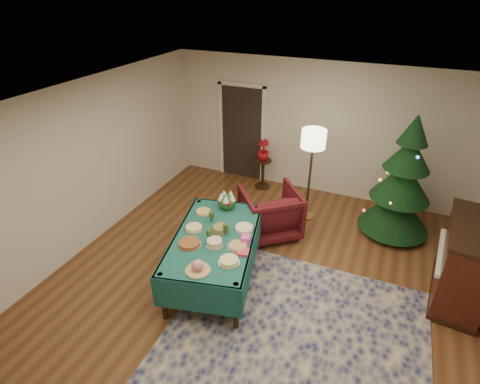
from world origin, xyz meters
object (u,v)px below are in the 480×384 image
at_px(floor_lamp, 313,144).
at_px(christmas_tree, 402,183).
at_px(side_table, 263,174).
at_px(piano, 464,264).
at_px(armchair, 270,210).
at_px(buffet_table, 215,245).
at_px(potted_plant, 263,155).
at_px(gift_box, 246,239).

xyz_separation_m(floor_lamp, christmas_tree, (1.54, 0.14, -0.51)).
xyz_separation_m(side_table, piano, (3.66, -1.96, 0.27)).
distance_m(christmas_tree, piano, 1.66).
bearing_deg(floor_lamp, armchair, -121.46).
xyz_separation_m(floor_lamp, piano, (2.48, -1.17, -0.91)).
height_order(floor_lamp, side_table, floor_lamp).
distance_m(armchair, christmas_tree, 2.27).
bearing_deg(armchair, piano, 133.33).
relative_size(armchair, christmas_tree, 0.44).
height_order(armchair, side_table, armchair).
distance_m(buffet_table, christmas_tree, 3.34).
xyz_separation_m(floor_lamp, potted_plant, (-1.18, 0.79, -0.72)).
bearing_deg(floor_lamp, buffet_table, -110.87).
bearing_deg(potted_plant, floor_lamp, -33.81).
height_order(armchair, piano, piano).
relative_size(buffet_table, piano, 1.53).
bearing_deg(floor_lamp, gift_box, -99.74).
distance_m(buffet_table, side_table, 3.01).
relative_size(floor_lamp, christmas_tree, 0.80).
bearing_deg(potted_plant, buffet_table, -83.26).
distance_m(armchair, floor_lamp, 1.36).
bearing_deg(buffet_table, armchair, 75.70).
height_order(buffet_table, floor_lamp, floor_lamp).
xyz_separation_m(gift_box, armchair, (-0.11, 1.37, -0.34)).
bearing_deg(armchair, floor_lamp, -160.52).
xyz_separation_m(floor_lamp, side_table, (-1.18, 0.79, -1.18)).
bearing_deg(side_table, potted_plant, -75.96).
bearing_deg(piano, potted_plant, 151.84).
relative_size(buffet_table, side_table, 3.41).
relative_size(floor_lamp, potted_plant, 3.93).
height_order(side_table, piano, piano).
bearing_deg(potted_plant, piano, -28.16).
distance_m(side_table, piano, 4.16).
relative_size(floor_lamp, piano, 1.23).
relative_size(armchair, floor_lamp, 0.55).
bearing_deg(armchair, potted_plant, -104.65).
relative_size(buffet_table, potted_plant, 4.90).
distance_m(potted_plant, piano, 4.16).
relative_size(gift_box, side_table, 0.19).
relative_size(christmas_tree, piano, 1.53).
distance_m(side_table, christmas_tree, 2.88).
height_order(floor_lamp, potted_plant, floor_lamp).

